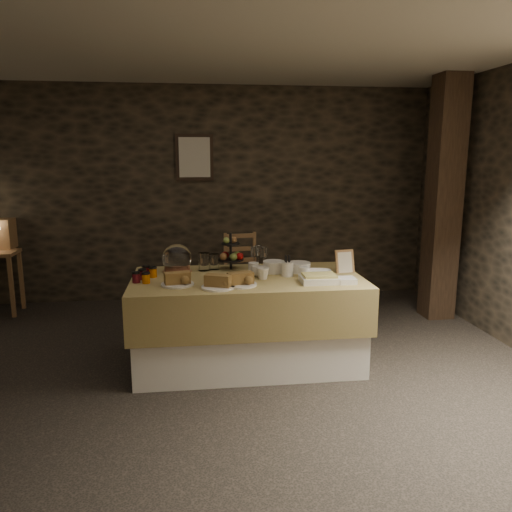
{
  "coord_description": "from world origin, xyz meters",
  "views": [
    {
      "loc": [
        -0.18,
        -3.67,
        1.76
      ],
      "look_at": [
        0.31,
        0.2,
        0.98
      ],
      "focal_mm": 35.0,
      "sensor_mm": 36.0,
      "label": 1
    }
  ],
  "objects": [
    {
      "name": "ground_plane",
      "position": [
        0.0,
        0.0,
        0.0
      ],
      "size": [
        5.5,
        5.0,
        0.01
      ],
      "primitive_type": "cube",
      "color": "black",
      "rests_on": "ground"
    },
    {
      "name": "room_shell",
      "position": [
        0.0,
        0.0,
        1.56
      ],
      "size": [
        5.52,
        5.02,
        2.6
      ],
      "color": "black",
      "rests_on": "ground"
    },
    {
      "name": "buffet_table",
      "position": [
        0.26,
        0.39,
        0.44
      ],
      "size": [
        1.93,
        1.03,
        0.76
      ],
      "color": "white",
      "rests_on": "ground_plane"
    },
    {
      "name": "chair",
      "position": [
        0.38,
        2.01,
        0.39
      ],
      "size": [
        0.46,
        0.44,
        0.69
      ],
      "rotation": [
        0.0,
        0.0,
        0.14
      ],
      "color": "brown",
      "rests_on": "ground_plane"
    },
    {
      "name": "timber_column",
      "position": [
        2.5,
        1.41,
        1.3
      ],
      "size": [
        0.3,
        0.3,
        2.6
      ],
      "primitive_type": "cube",
      "color": "black",
      "rests_on": "ground_plane"
    },
    {
      "name": "framed_picture",
      "position": [
        -0.15,
        2.47,
        1.75
      ],
      "size": [
        0.45,
        0.04,
        0.55
      ],
      "color": "black",
      "rests_on": "room_shell"
    },
    {
      "name": "plate_stack_a",
      "position": [
        0.51,
        0.53,
        0.81
      ],
      "size": [
        0.19,
        0.19,
        0.1
      ],
      "primitive_type": "cylinder",
      "color": "white",
      "rests_on": "buffet_table"
    },
    {
      "name": "plate_stack_b",
      "position": [
        0.73,
        0.52,
        0.81
      ],
      "size": [
        0.2,
        0.2,
        0.08
      ],
      "primitive_type": "cylinder",
      "color": "white",
      "rests_on": "buffet_table"
    },
    {
      "name": "cutlery_holder",
      "position": [
        0.6,
        0.38,
        0.82
      ],
      "size": [
        0.1,
        0.1,
        0.12
      ],
      "primitive_type": "cylinder",
      "color": "white",
      "rests_on": "buffet_table"
    },
    {
      "name": "cup_a",
      "position": [
        0.35,
        0.4,
        0.81
      ],
      "size": [
        0.14,
        0.14,
        0.09
      ],
      "primitive_type": "imported",
      "rotation": [
        0.0,
        0.0,
        0.22
      ],
      "color": "white",
      "rests_on": "buffet_table"
    },
    {
      "name": "cup_b",
      "position": [
        0.38,
        0.3,
        0.81
      ],
      "size": [
        0.11,
        0.11,
        0.1
      ],
      "primitive_type": "imported",
      "rotation": [
        0.0,
        0.0,
        -0.02
      ],
      "color": "white",
      "rests_on": "buffet_table"
    },
    {
      "name": "mug_c",
      "position": [
        0.32,
        0.52,
        0.81
      ],
      "size": [
        0.09,
        0.09,
        0.09
      ],
      "primitive_type": "cylinder",
      "color": "white",
      "rests_on": "buffet_table"
    },
    {
      "name": "mug_d",
      "position": [
        0.73,
        0.31,
        0.81
      ],
      "size": [
        0.08,
        0.08,
        0.09
      ],
      "primitive_type": "cylinder",
      "color": "white",
      "rests_on": "buffet_table"
    },
    {
      "name": "bowl",
      "position": [
        0.86,
        0.33,
        0.79
      ],
      "size": [
        0.27,
        0.27,
        0.05
      ],
      "primitive_type": "imported",
      "rotation": [
        0.0,
        0.0,
        -0.3
      ],
      "color": "white",
      "rests_on": "buffet_table"
    },
    {
      "name": "cake_dome",
      "position": [
        -0.33,
        0.66,
        0.87
      ],
      "size": [
        0.26,
        0.26,
        0.26
      ],
      "color": "brown",
      "rests_on": "buffet_table"
    },
    {
      "name": "fruit_stand",
      "position": [
        0.15,
        0.7,
        0.89
      ],
      "size": [
        0.23,
        0.23,
        0.33
      ],
      "rotation": [
        0.0,
        0.0,
        -0.33
      ],
      "color": "black",
      "rests_on": "buffet_table"
    },
    {
      "name": "bread_platter_left",
      "position": [
        -0.32,
        0.19,
        0.8
      ],
      "size": [
        0.26,
        0.26,
        0.11
      ],
      "color": "white",
      "rests_on": "buffet_table"
    },
    {
      "name": "bread_platter_center",
      "position": [
        -0.01,
        0.06,
        0.8
      ],
      "size": [
        0.26,
        0.26,
        0.11
      ],
      "color": "white",
      "rests_on": "buffet_table"
    },
    {
      "name": "bread_platter_right",
      "position": [
        0.17,
        0.12,
        0.8
      ],
      "size": [
        0.26,
        0.26,
        0.11
      ],
      "color": "white",
      "rests_on": "buffet_table"
    },
    {
      "name": "jam_jars",
      "position": [
        -0.59,
        0.41,
        0.8
      ],
      "size": [
        0.18,
        0.32,
        0.07
      ],
      "color": "maroon",
      "rests_on": "buffet_table"
    },
    {
      "name": "tart_dish",
      "position": [
        0.81,
        0.13,
        0.8
      ],
      "size": [
        0.3,
        0.22,
        0.07
      ],
      "color": "white",
      "rests_on": "buffet_table"
    },
    {
      "name": "square_dish",
      "position": [
        1.02,
        0.09,
        0.79
      ],
      "size": [
        0.14,
        0.14,
        0.04
      ],
      "primitive_type": "cube",
      "color": "white",
      "rests_on": "buffet_table"
    },
    {
      "name": "menu_frame",
      "position": [
        1.12,
        0.46,
        0.85
      ],
      "size": [
        0.18,
        0.09,
        0.22
      ],
      "primitive_type": "cube",
      "rotation": [
        -0.24,
        0.0,
        0.15
      ],
      "color": "brown",
      "rests_on": "buffet_table"
    },
    {
      "name": "storage_jar_a",
      "position": [
        -0.1,
        0.68,
        0.84
      ],
      "size": [
        0.1,
        0.1,
        0.16
      ],
      "primitive_type": "cylinder",
      "color": "white",
      "rests_on": "buffet_table"
    },
    {
      "name": "storage_jar_b",
      "position": [
        -0.01,
        0.72,
        0.83
      ],
      "size": [
        0.09,
        0.09,
        0.14
      ],
      "primitive_type": "cylinder",
      "color": "white",
      "rests_on": "buffet_table"
    }
  ]
}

